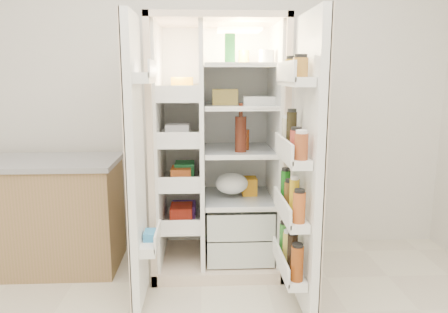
{
  "coord_description": "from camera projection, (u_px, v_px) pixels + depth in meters",
  "views": [
    {
      "loc": [
        0.02,
        -1.42,
        1.42
      ],
      "look_at": [
        0.15,
        1.25,
        0.9
      ],
      "focal_mm": 34.0,
      "sensor_mm": 36.0,
      "label": 1
    }
  ],
  "objects": [
    {
      "name": "wall_back",
      "position": [
        200.0,
        83.0,
        3.36
      ],
      "size": [
        4.0,
        0.02,
        2.7
      ],
      "primitive_type": "cube",
      "color": "silver",
      "rests_on": "floor"
    },
    {
      "name": "fridge_door",
      "position": [
        304.0,
        170.0,
        2.46
      ],
      "size": [
        0.17,
        0.58,
        1.72
      ],
      "color": "white",
      "rests_on": "floor"
    },
    {
      "name": "kitchen_counter",
      "position": [
        43.0,
        214.0,
        3.11
      ],
      "size": [
        1.13,
        0.6,
        0.82
      ],
      "color": "#8E6947",
      "rests_on": "floor"
    },
    {
      "name": "refrigerator",
      "position": [
        219.0,
        167.0,
        3.14
      ],
      "size": [
        0.92,
        0.7,
        1.8
      ],
      "color": "beige",
      "rests_on": "floor"
    },
    {
      "name": "freezer_door",
      "position": [
        136.0,
        165.0,
        2.5
      ],
      "size": [
        0.15,
        0.4,
        1.72
      ],
      "color": "white",
      "rests_on": "floor"
    }
  ]
}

